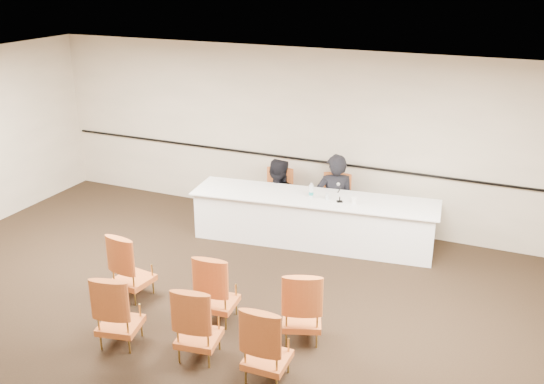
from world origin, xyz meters
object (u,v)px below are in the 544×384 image
(aud_chair_front_mid, at_px, (217,287))
(aud_chair_back_mid, at_px, (198,321))
(panelist_main_chair, at_px, (334,204))
(microphone, at_px, (340,194))
(panelist_second_chair, at_px, (277,198))
(aud_chair_back_right, at_px, (267,342))
(coffee_cup, at_px, (354,200))
(panelist_second, at_px, (277,203))
(aud_chair_back_left, at_px, (119,309))
(panel_table, at_px, (313,220))
(panelist_main, at_px, (334,205))
(aud_chair_front_left, at_px, (132,265))
(water_bottle, at_px, (311,190))
(drinking_glass, at_px, (327,197))
(aud_chair_front_right, at_px, (302,305))

(aud_chair_front_mid, height_order, aud_chair_back_mid, same)
(panelist_main_chair, distance_m, aud_chair_front_mid, 3.30)
(microphone, bearing_deg, aud_chair_front_mid, -134.75)
(panelist_main_chair, xyz_separation_m, aud_chair_front_mid, (-0.48, -3.27, 0.00))
(panelist_second_chair, bearing_deg, aud_chair_front_mid, -87.47)
(aud_chair_back_right, bearing_deg, panelist_second_chair, 109.79)
(microphone, height_order, coffee_cup, microphone)
(panelist_second, relative_size, aud_chair_back_left, 1.71)
(panel_table, height_order, aud_chair_back_right, aud_chair_back_right)
(panelist_main, relative_size, aud_chair_back_left, 1.91)
(panel_table, height_order, aud_chair_front_left, aud_chair_front_left)
(panelist_second_chair, xyz_separation_m, aud_chair_back_left, (-0.29, -4.06, 0.00))
(microphone, xyz_separation_m, aud_chair_back_left, (-1.58, -3.52, -0.45))
(aud_chair_front_left, bearing_deg, microphone, 57.71)
(coffee_cup, bearing_deg, panel_table, 176.76)
(panelist_main_chair, distance_m, water_bottle, 0.80)
(microphone, height_order, aud_chair_back_right, microphone)
(drinking_glass, bearing_deg, aud_chair_front_right, -77.50)
(microphone, distance_m, coffee_cup, 0.24)
(coffee_cup, bearing_deg, aud_chair_front_mid, -110.58)
(panelist_main_chair, xyz_separation_m, microphone, (0.29, -0.66, 0.45))
(panelist_main, xyz_separation_m, water_bottle, (-0.19, -0.64, 0.46))
(panelist_second, height_order, coffee_cup, panelist_second)
(aud_chair_front_right, bearing_deg, panelist_second, 97.91)
(aud_chair_front_right, distance_m, aud_chair_back_mid, 1.25)
(panelist_second_chair, bearing_deg, aud_chair_back_left, -101.10)
(panel_table, xyz_separation_m, water_bottle, (-0.03, -0.04, 0.52))
(panelist_second_chair, relative_size, aud_chair_back_left, 1.00)
(panelist_second_chair, distance_m, aud_chair_front_mid, 3.19)
(drinking_glass, bearing_deg, water_bottle, -177.70)
(panelist_main, height_order, panelist_second_chair, panelist_main)
(panelist_main, distance_m, aud_chair_front_right, 3.30)
(aud_chair_front_right, bearing_deg, aud_chair_front_mid, 161.58)
(aud_chair_back_right, bearing_deg, microphone, 92.90)
(panelist_second_chair, distance_m, drinking_glass, 1.25)
(panelist_second_chair, xyz_separation_m, aud_chair_back_right, (1.59, -3.97, 0.00))
(panelist_second, xyz_separation_m, panelist_second_chair, (-0.00, 0.00, 0.11))
(panel_table, distance_m, drinking_glass, 0.50)
(panelist_second, relative_size, aud_chair_back_mid, 1.71)
(panelist_main, height_order, aud_chair_front_mid, panelist_main)
(panelist_second_chair, bearing_deg, aud_chair_front_left, -111.65)
(water_bottle, bearing_deg, panelist_second_chair, 147.51)
(microphone, bearing_deg, drinking_glass, 144.35)
(aud_chair_back_right, bearing_deg, aud_chair_front_mid, 139.99)
(coffee_cup, relative_size, aud_chair_front_right, 0.13)
(aud_chair_back_mid, bearing_deg, drinking_glass, 74.58)
(drinking_glass, distance_m, coffee_cup, 0.43)
(panelist_main_chair, height_order, panelist_second_chair, same)
(aud_chair_front_right, bearing_deg, aud_chair_back_right, -114.97)
(panelist_main_chair, distance_m, aud_chair_back_left, 4.38)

